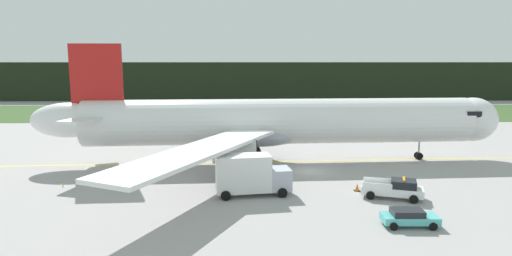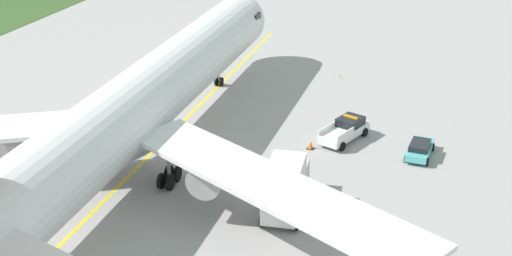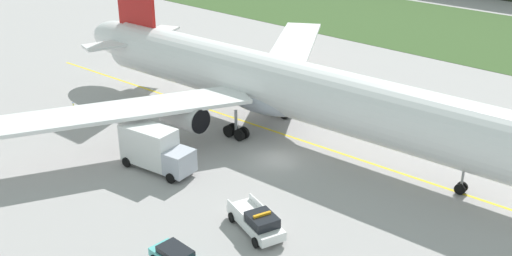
{
  "view_description": "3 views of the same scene",
  "coord_description": "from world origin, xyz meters",
  "px_view_note": "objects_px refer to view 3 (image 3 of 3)",
  "views": [
    {
      "loc": [
        -6.67,
        -46.5,
        12.37
      ],
      "look_at": [
        -5.8,
        5.15,
        4.13
      ],
      "focal_mm": 29.72,
      "sensor_mm": 36.0,
      "label": 1
    },
    {
      "loc": [
        -48.89,
        -21.97,
        26.22
      ],
      "look_at": [
        1.84,
        -3.26,
        2.03
      ],
      "focal_mm": 50.55,
      "sensor_mm": 36.0,
      "label": 2
    },
    {
      "loc": [
        30.63,
        -35.75,
        23.88
      ],
      "look_at": [
        -0.01,
        -2.78,
        4.0
      ],
      "focal_mm": 40.88,
      "sensor_mm": 36.0,
      "label": 3
    }
  ],
  "objects_px": {
    "catering_truck": "(155,148)",
    "apron_cone": "(250,202)",
    "ops_pickup_truck": "(257,221)",
    "airliner": "(282,87)"
  },
  "relations": [
    {
      "from": "airliner",
      "to": "apron_cone",
      "type": "relative_size",
      "value": 78.54
    },
    {
      "from": "catering_truck",
      "to": "apron_cone",
      "type": "xyz_separation_m",
      "value": [
        10.29,
        1.12,
        -1.63
      ]
    },
    {
      "from": "ops_pickup_truck",
      "to": "airliner",
      "type": "bearing_deg",
      "value": 124.98
    },
    {
      "from": "apron_cone",
      "to": "ops_pickup_truck",
      "type": "bearing_deg",
      "value": -38.89
    },
    {
      "from": "airliner",
      "to": "ops_pickup_truck",
      "type": "xyz_separation_m",
      "value": [
        9.98,
        -14.26,
        -4.01
      ]
    },
    {
      "from": "catering_truck",
      "to": "apron_cone",
      "type": "bearing_deg",
      "value": 6.21
    },
    {
      "from": "catering_truck",
      "to": "airliner",
      "type": "bearing_deg",
      "value": 76.63
    },
    {
      "from": "ops_pickup_truck",
      "to": "apron_cone",
      "type": "distance_m",
      "value": 3.65
    },
    {
      "from": "ops_pickup_truck",
      "to": "catering_truck",
      "type": "xyz_separation_m",
      "value": [
        -13.1,
        1.14,
        1.08
      ]
    },
    {
      "from": "ops_pickup_truck",
      "to": "apron_cone",
      "type": "relative_size",
      "value": 7.89
    }
  ]
}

